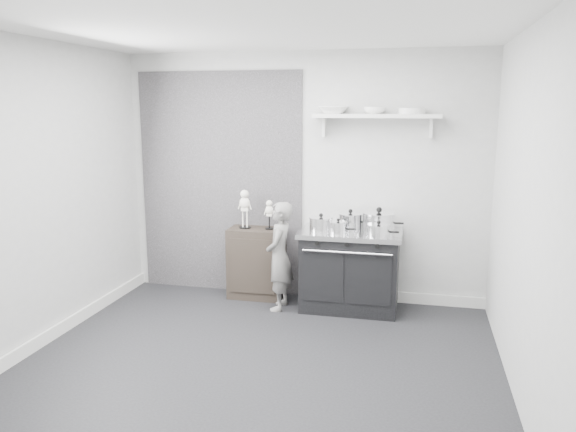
# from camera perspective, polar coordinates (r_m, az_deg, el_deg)

# --- Properties ---
(ground) EXTENTS (4.00, 4.00, 0.00)m
(ground) POSITION_cam_1_polar(r_m,az_deg,el_deg) (4.87, -3.06, -14.67)
(ground) COLOR black
(ground) RESTS_ON ground
(room_shell) EXTENTS (4.02, 3.62, 2.71)m
(room_shell) POSITION_cam_1_polar(r_m,az_deg,el_deg) (4.58, -3.82, 5.07)
(room_shell) COLOR #ABABA9
(room_shell) RESTS_ON ground
(wall_shelf) EXTENTS (1.30, 0.26, 0.24)m
(wall_shelf) POSITION_cam_1_polar(r_m,az_deg,el_deg) (5.91, 8.97, 9.90)
(wall_shelf) COLOR silver
(wall_shelf) RESTS_ON room_shell
(stove) EXTENTS (1.05, 0.66, 0.84)m
(stove) POSITION_cam_1_polar(r_m,az_deg,el_deg) (5.97, 6.32, -5.44)
(stove) COLOR black
(stove) RESTS_ON ground
(side_cabinet) EXTENTS (0.61, 0.35, 0.79)m
(side_cabinet) POSITION_cam_1_polar(r_m,az_deg,el_deg) (6.31, -3.20, -4.78)
(side_cabinet) COLOR black
(side_cabinet) RESTS_ON ground
(child) EXTENTS (0.28, 0.42, 1.15)m
(child) POSITION_cam_1_polar(r_m,az_deg,el_deg) (5.89, -0.87, -4.10)
(child) COLOR slate
(child) RESTS_ON ground
(pot_front_left) EXTENTS (0.33, 0.24, 0.19)m
(pot_front_left) POSITION_cam_1_polar(r_m,az_deg,el_deg) (5.79, 3.37, -0.85)
(pot_front_left) COLOR white
(pot_front_left) RESTS_ON stove
(pot_back_left) EXTENTS (0.35, 0.26, 0.21)m
(pot_back_left) POSITION_cam_1_polar(r_m,az_deg,el_deg) (5.98, 6.36, -0.48)
(pot_back_left) COLOR white
(pot_back_left) RESTS_ON stove
(pot_back_right) EXTENTS (0.43, 0.34, 0.25)m
(pot_back_right) POSITION_cam_1_polar(r_m,az_deg,el_deg) (5.90, 9.21, -0.55)
(pot_back_right) COLOR white
(pot_back_right) RESTS_ON stove
(pot_front_right) EXTENTS (0.31, 0.23, 0.16)m
(pot_front_right) POSITION_cam_1_polar(r_m,az_deg,el_deg) (5.63, 9.19, -1.46)
(pot_front_right) COLOR white
(pot_front_right) RESTS_ON stove
(pot_front_center) EXTENTS (0.27, 0.19, 0.16)m
(pot_front_center) POSITION_cam_1_polar(r_m,az_deg,el_deg) (5.70, 5.12, -1.19)
(pot_front_center) COLOR white
(pot_front_center) RESTS_ON stove
(skeleton_full) EXTENTS (0.14, 0.09, 0.50)m
(skeleton_full) POSITION_cam_1_polar(r_m,az_deg,el_deg) (6.20, -4.42, 1.02)
(skeleton_full) COLOR silver
(skeleton_full) RESTS_ON side_cabinet
(skeleton_torso) EXTENTS (0.10, 0.07, 0.37)m
(skeleton_torso) POSITION_cam_1_polar(r_m,az_deg,el_deg) (6.14, -1.91, 0.35)
(skeleton_torso) COLOR silver
(skeleton_torso) RESTS_ON side_cabinet
(bowl_large) EXTENTS (0.32, 0.32, 0.08)m
(bowl_large) POSITION_cam_1_polar(r_m,az_deg,el_deg) (5.95, 4.60, 10.69)
(bowl_large) COLOR white
(bowl_large) RESTS_ON wall_shelf
(bowl_small) EXTENTS (0.22, 0.22, 0.07)m
(bowl_small) POSITION_cam_1_polar(r_m,az_deg,el_deg) (5.90, 8.77, 10.55)
(bowl_small) COLOR white
(bowl_small) RESTS_ON wall_shelf
(plate_stack) EXTENTS (0.27, 0.27, 0.06)m
(plate_stack) POSITION_cam_1_polar(r_m,az_deg,el_deg) (5.88, 12.49, 10.37)
(plate_stack) COLOR silver
(plate_stack) RESTS_ON wall_shelf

